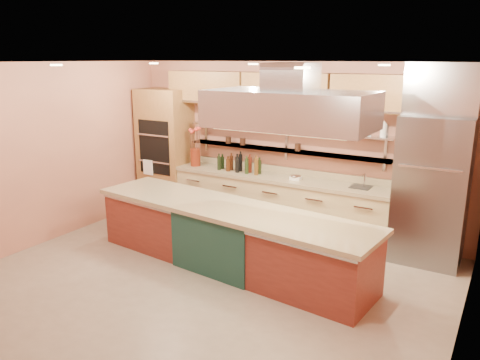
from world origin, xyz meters
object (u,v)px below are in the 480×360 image
Objects in this scene: island at (228,236)px; green_canister at (263,121)px; refrigerator at (431,191)px; copper_kettle at (222,119)px; kitchen_scale at (296,177)px; flower_vase at (195,157)px.

green_canister reaches higher than island.
refrigerator is 10.92× the size of copper_kettle.
refrigerator is 0.50× the size of island.
copper_kettle reaches higher than kitchen_scale.
flower_vase is 0.86m from copper_kettle.
flower_vase is 1.73× the size of green_canister.
flower_vase is 1.48m from green_canister.
refrigerator is 4.08m from flower_vase.
flower_vase is at bearing 179.86° from refrigerator.
kitchen_scale is 1.78m from copper_kettle.
refrigerator is 6.47× the size of flower_vase.
green_canister is at bearing 175.31° from refrigerator.
flower_vase is at bearing -167.49° from kitchen_scale.
refrigerator is 3.72m from copper_kettle.
green_canister reaches higher than kitchen_scale.
green_canister is (-0.44, 1.84, 1.37)m from island.
copper_kettle is at bearing 180.00° from green_canister.
flower_vase is (-1.71, 1.62, 0.66)m from island.
flower_vase is 2.01m from kitchen_scale.
island is at bearing -43.35° from flower_vase.
copper_kettle is (0.44, 0.22, 0.70)m from flower_vase.
kitchen_scale is at bearing 179.72° from refrigerator.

